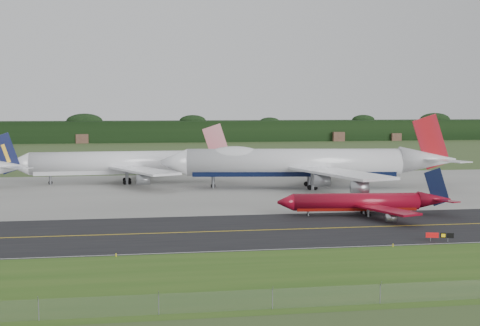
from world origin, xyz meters
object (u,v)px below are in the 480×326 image
Objects in this scene: jet_ba_747 at (305,163)px; jet_red_737 at (366,202)px; jet_star_tail at (126,163)px; taxiway_sign at (440,235)px.

jet_ba_747 is 2.22× the size of jet_red_737.
jet_ba_747 reaches higher than jet_star_tail.
jet_star_tail is 101.05m from taxiway_sign.
taxiway_sign is at bearing -83.53° from jet_red_737.
taxiway_sign is (49.87, -87.77, -4.43)m from jet_star_tail.
jet_red_737 reaches higher than taxiway_sign.
jet_star_tail is at bearing 157.87° from jet_ba_747.
jet_star_tail is (-46.92, 61.73, 2.87)m from jet_red_737.
taxiway_sign is (2.95, -26.04, -1.56)m from jet_red_737.
jet_ba_747 reaches higher than taxiway_sign.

